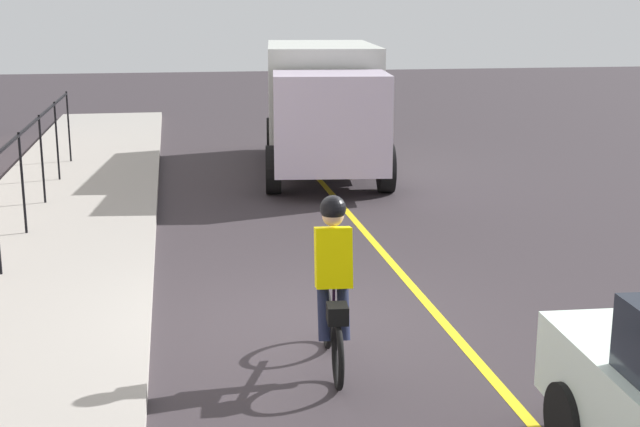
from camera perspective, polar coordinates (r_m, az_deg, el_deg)
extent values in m
plane|color=#312B2F|center=(10.29, -0.92, -7.18)|extent=(80.00, 80.00, 0.00)
cube|color=yellow|center=(10.64, 7.68, -6.59)|extent=(36.00, 0.12, 0.01)
cube|color=#99948D|center=(10.35, -20.04, -7.49)|extent=(40.00, 3.20, 0.15)
cylinder|color=black|center=(14.25, -18.99, 1.90)|extent=(0.04, 0.04, 1.60)
cylinder|color=black|center=(16.37, -17.82, 3.42)|extent=(0.04, 0.04, 1.60)
cylinder|color=black|center=(18.51, -16.93, 4.59)|extent=(0.04, 0.04, 1.60)
cylinder|color=black|center=(20.66, -16.21, 5.52)|extent=(0.04, 0.04, 1.60)
torus|color=black|center=(9.47, 0.45, -6.92)|extent=(0.66, 0.11, 0.66)
torus|color=black|center=(8.50, 1.18, -9.38)|extent=(0.66, 0.11, 0.66)
cube|color=black|center=(8.90, 0.80, -6.59)|extent=(0.93, 0.11, 0.24)
cylinder|color=black|center=(8.71, 0.91, -6.00)|extent=(0.03, 0.03, 0.35)
cube|color=#F2DB00|center=(8.61, 0.89, -2.91)|extent=(0.37, 0.38, 0.63)
sphere|color=tan|center=(8.55, 0.86, -0.11)|extent=(0.22, 0.22, 0.22)
sphere|color=black|center=(8.53, 0.86, 0.34)|extent=(0.26, 0.26, 0.26)
cylinder|color=#191E38|center=(8.74, 0.23, -6.27)|extent=(0.34, 0.15, 0.65)
cylinder|color=#191E38|center=(8.76, 1.54, -6.22)|extent=(0.34, 0.15, 0.65)
cube|color=black|center=(8.40, 1.15, -6.61)|extent=(0.25, 0.22, 0.18)
cylinder|color=black|center=(7.60, 16.16, -12.97)|extent=(0.65, 0.25, 0.64)
cube|color=beige|center=(20.28, 0.04, 7.85)|extent=(5.00, 2.93, 2.30)
cube|color=silver|center=(16.91, 0.70, 6.02)|extent=(2.06, 2.40, 1.90)
cylinder|color=black|center=(17.30, 4.36, 2.97)|extent=(0.99, 0.41, 0.96)
cylinder|color=black|center=(17.16, -3.08, 2.90)|extent=(0.99, 0.41, 0.96)
cylinder|color=black|center=(21.56, 2.87, 5.09)|extent=(0.99, 0.41, 0.96)
cylinder|color=black|center=(21.44, -3.12, 5.04)|extent=(0.99, 0.41, 0.96)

